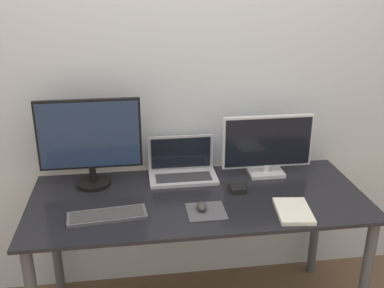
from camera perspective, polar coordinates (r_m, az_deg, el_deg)
The scene contains 10 objects.
wall_back at distance 2.54m, azimuth -0.59°, elevation 7.49°, with size 7.00×0.05×2.50m.
desk at distance 2.37m, azimuth 0.82°, elevation -9.20°, with size 1.71×0.73×0.77m.
monitor_left at distance 2.39m, azimuth -12.85°, elevation 0.48°, with size 0.54×0.19×0.48m.
monitor_right at distance 2.52m, azimuth 9.57°, elevation -0.15°, with size 0.51×0.14×0.35m.
laptop at distance 2.51m, azimuth -1.25°, elevation -2.95°, with size 0.37×0.21×0.22m.
keyboard at distance 2.17m, azimuth -10.72°, elevation -8.90°, with size 0.38×0.16×0.02m.
mousepad at distance 2.18m, azimuth 1.81°, elevation -8.55°, with size 0.18×0.18×0.00m.
mouse at distance 2.17m, azimuth 1.22°, elevation -7.92°, with size 0.05×0.08×0.04m.
book at distance 2.22m, azimuth 12.76°, elevation -8.31°, with size 0.19×0.26×0.02m.
power_brick at distance 2.38m, azimuth 5.79°, elevation -5.62°, with size 0.08×0.09×0.03m.
Camera 1 is at (-0.31, -1.65, 1.85)m, focal length 42.00 mm.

